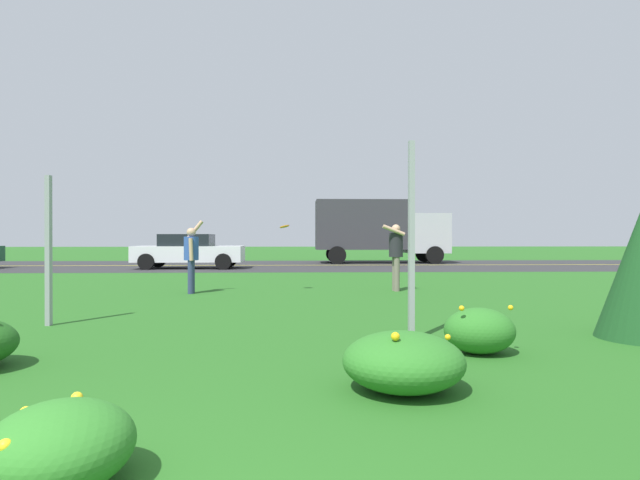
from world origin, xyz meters
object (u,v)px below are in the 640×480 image
(person_thrower_blue_shirt, at_px, (191,254))
(frisbee_orange, at_px, (285,226))
(box_truck_silver, at_px, (378,228))
(sign_post_by_roadside, at_px, (411,241))
(person_catcher_dark_shirt, at_px, (396,251))
(sign_post_near_path, at_px, (49,250))
(car_white_center_left, at_px, (189,251))

(person_thrower_blue_shirt, bearing_deg, frisbee_orange, 9.41)
(box_truck_silver, bearing_deg, sign_post_by_roadside, -97.43)
(person_thrower_blue_shirt, relative_size, person_catcher_dark_shirt, 1.06)
(person_catcher_dark_shirt, xyz_separation_m, box_truck_silver, (1.67, 13.91, 0.82))
(sign_post_by_roadside, height_order, frisbee_orange, sign_post_by_roadside)
(sign_post_near_path, bearing_deg, person_thrower_blue_shirt, 74.66)
(box_truck_silver, bearing_deg, car_white_center_left, -153.13)
(sign_post_by_roadside, bearing_deg, car_white_center_left, 111.35)
(sign_post_by_roadside, xyz_separation_m, person_thrower_blue_shirt, (-3.97, 5.76, -0.35))
(person_thrower_blue_shirt, bearing_deg, box_truck_silver, 65.25)
(person_catcher_dark_shirt, distance_m, frisbee_orange, 2.79)
(person_thrower_blue_shirt, relative_size, frisbee_orange, 7.23)
(sign_post_by_roadside, distance_m, box_truck_silver, 20.21)
(sign_post_by_roadside, height_order, person_catcher_dark_shirt, sign_post_by_roadside)
(person_catcher_dark_shirt, xyz_separation_m, frisbee_orange, (-2.73, -0.00, 0.60))
(person_thrower_blue_shirt, xyz_separation_m, person_catcher_dark_shirt, (4.91, 0.36, 0.06))
(sign_post_by_roadside, relative_size, frisbee_orange, 10.63)
(sign_post_by_roadside, xyz_separation_m, car_white_center_left, (-6.10, 15.61, -0.53))
(sign_post_near_path, relative_size, frisbee_orange, 9.38)
(frisbee_orange, bearing_deg, person_thrower_blue_shirt, -170.59)
(person_thrower_blue_shirt, bearing_deg, person_catcher_dark_shirt, 4.22)
(person_thrower_blue_shirt, height_order, person_catcher_dark_shirt, person_thrower_blue_shirt)
(sign_post_by_roadside, distance_m, person_thrower_blue_shirt, 7.00)
(car_white_center_left, bearing_deg, person_catcher_dark_shirt, -53.44)
(frisbee_orange, height_order, car_white_center_left, frisbee_orange)
(sign_post_by_roadside, distance_m, car_white_center_left, 16.77)
(sign_post_by_roadside, height_order, person_thrower_blue_shirt, sign_post_by_roadside)
(sign_post_near_path, height_order, person_thrower_blue_shirt, sign_post_near_path)
(person_catcher_dark_shirt, bearing_deg, frisbee_orange, -179.98)
(sign_post_by_roadside, bearing_deg, box_truck_silver, 82.57)
(person_thrower_blue_shirt, xyz_separation_m, car_white_center_left, (-2.13, 9.85, -0.18))
(sign_post_by_roadside, bearing_deg, person_catcher_dark_shirt, 81.30)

